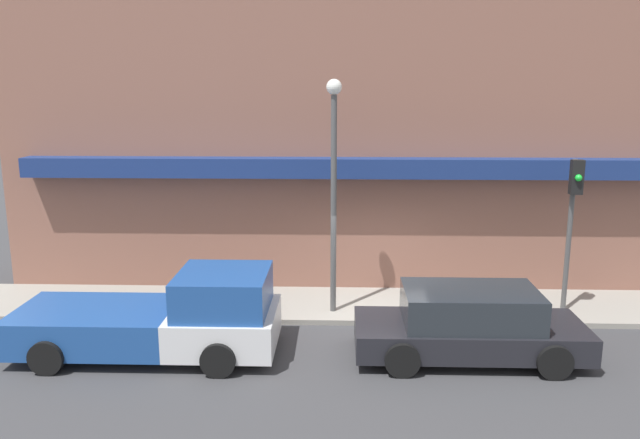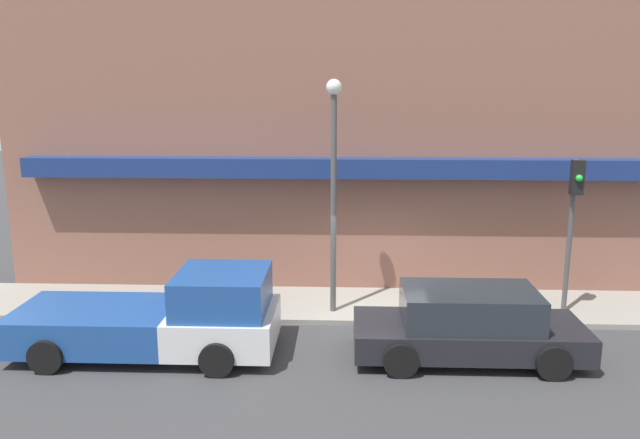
% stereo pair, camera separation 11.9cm
% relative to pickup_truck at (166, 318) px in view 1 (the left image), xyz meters
% --- Properties ---
extents(ground_plane, '(80.00, 80.00, 0.00)m').
position_rel_pickup_truck_xyz_m(ground_plane, '(4.47, 1.67, -0.78)').
color(ground_plane, '#38383A').
extents(sidewalk, '(36.00, 2.48, 0.13)m').
position_rel_pickup_truck_xyz_m(sidewalk, '(4.47, 2.91, -0.71)').
color(sidewalk, gray).
rests_on(sidewalk, ground).
extents(building, '(19.80, 3.80, 9.31)m').
position_rel_pickup_truck_xyz_m(building, '(4.49, 5.62, 3.65)').
color(building, brown).
rests_on(building, ground).
extents(pickup_truck, '(5.39, 2.29, 1.78)m').
position_rel_pickup_truck_xyz_m(pickup_truck, '(0.00, 0.00, 0.00)').
color(pickup_truck, silver).
rests_on(pickup_truck, ground).
extents(parked_car, '(4.66, 2.05, 1.47)m').
position_rel_pickup_truck_xyz_m(parked_car, '(6.26, 0.00, -0.06)').
color(parked_car, black).
rests_on(parked_car, ground).
extents(fire_hydrant, '(0.18, 0.18, 0.61)m').
position_rel_pickup_truck_xyz_m(fire_hydrant, '(1.36, 2.26, -0.35)').
color(fire_hydrant, red).
rests_on(fire_hydrant, sidewalk).
extents(street_lamp, '(0.36, 0.36, 5.52)m').
position_rel_pickup_truck_xyz_m(street_lamp, '(3.45, 2.32, 2.80)').
color(street_lamp, '#4C4C4C').
rests_on(street_lamp, sidewalk).
extents(traffic_light, '(0.28, 0.42, 3.71)m').
position_rel_pickup_truck_xyz_m(traffic_light, '(9.05, 2.42, 1.90)').
color(traffic_light, '#4C4C4C').
rests_on(traffic_light, sidewalk).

